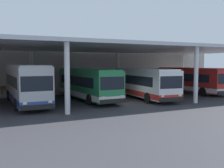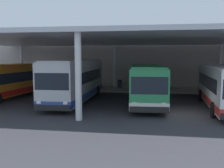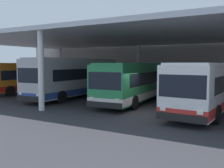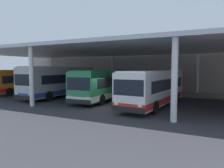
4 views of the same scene
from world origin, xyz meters
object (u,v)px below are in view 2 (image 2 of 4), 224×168
object	(u,v)px
banner_sign	(65,73)
bus_nearest_bay	(8,80)
bench_waiting	(89,84)
trash_bin	(120,84)
bus_second_bay	(76,80)
bus_middle_bay	(146,83)
bus_far_bay	(224,86)

from	to	relation	value
banner_sign	bus_nearest_bay	bearing A→B (deg)	-117.33
bench_waiting	trash_bin	distance (m)	3.76
trash_bin	bench_waiting	bearing A→B (deg)	-176.27
bus_second_bay	bench_waiting	size ratio (longest dim) A/B	6.31
banner_sign	trash_bin	bearing A→B (deg)	10.02
bus_middle_bay	bus_far_bay	xyz separation A→B (m)	(5.78, -1.35, 0.00)
bench_waiting	banner_sign	bearing A→B (deg)	-161.31
bus_nearest_bay	bench_waiting	world-z (taller)	bus_nearest_bay
bus_second_bay	bus_nearest_bay	bearing A→B (deg)	174.27
bus_far_bay	banner_sign	size ratio (longest dim) A/B	3.34
trash_bin	banner_sign	distance (m)	6.57
bus_middle_bay	bus_far_bay	world-z (taller)	same
bus_second_bay	banner_sign	size ratio (longest dim) A/B	3.55
bus_middle_bay	trash_bin	bearing A→B (deg)	110.87
bus_second_bay	banner_sign	bearing A→B (deg)	116.24
bus_nearest_bay	banner_sign	bearing A→B (deg)	62.67
bus_nearest_bay	trash_bin	size ratio (longest dim) A/B	10.91
bus_second_bay	trash_bin	world-z (taller)	bus_second_bay
banner_sign	bus_far_bay	bearing A→B (deg)	-29.05
bus_nearest_bay	trash_bin	xyz separation A→B (m)	(9.66, 7.53, -0.98)
bus_far_bay	bus_second_bay	bearing A→B (deg)	173.26
bus_nearest_bay	bus_far_bay	world-z (taller)	same
bench_waiting	banner_sign	distance (m)	3.04
bus_second_bay	bus_middle_bay	world-z (taller)	bus_second_bay
bus_second_bay	bus_middle_bay	xyz separation A→B (m)	(6.00, -0.04, -0.19)
bus_nearest_bay	bus_second_bay	size ratio (longest dim) A/B	0.94
bus_second_bay	bus_middle_bay	size ratio (longest dim) A/B	1.07
bus_middle_bay	bench_waiting	distance (m)	10.61
bus_nearest_bay	bus_middle_bay	size ratio (longest dim) A/B	1.00
bus_middle_bay	banner_sign	world-z (taller)	banner_sign
bus_nearest_bay	bench_waiting	size ratio (longest dim) A/B	5.94
bus_second_bay	bench_waiting	world-z (taller)	bus_second_bay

